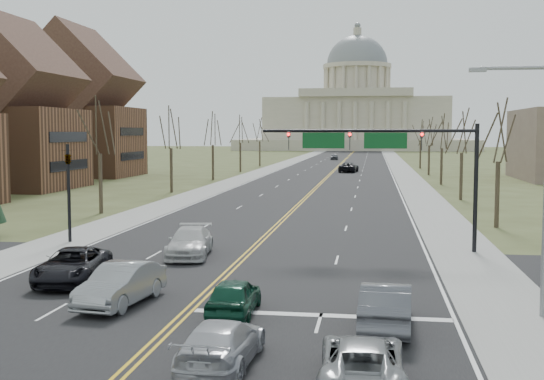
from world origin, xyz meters
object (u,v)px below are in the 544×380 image
(signal_left, at_px, (69,182))
(car_nb_outer_lead, at_px, (386,305))
(car_sb_inner_lead, at_px, (121,284))
(car_sb_inner_second, at_px, (190,242))
(car_far_nb, at_px, (349,167))
(car_nb_inner_second, at_px, (221,343))
(car_sb_outer_lead, at_px, (72,265))
(car_nb_inner_lead, at_px, (234,296))
(car_far_sb, at_px, (334,157))
(street_light, at_px, (539,174))
(car_nb_outer_second, at_px, (362,361))
(signal_mast, at_px, (384,149))

(signal_left, xyz_separation_m, car_nb_outer_lead, (18.83, -15.83, -2.91))
(car_sb_inner_lead, distance_m, car_sb_inner_second, 10.46)
(car_sb_inner_second, distance_m, car_far_nb, 80.31)
(car_nb_inner_second, bearing_deg, car_sb_outer_lead, -45.13)
(car_nb_outer_lead, bearing_deg, car_nb_inner_lead, -7.18)
(car_nb_outer_lead, bearing_deg, car_sb_outer_lead, -18.12)
(car_nb_inner_lead, relative_size, car_nb_outer_lead, 0.83)
(car_far_sb, bearing_deg, car_sb_inner_second, -91.66)
(street_light, relative_size, car_nb_inner_lead, 2.25)
(car_nb_inner_lead, bearing_deg, car_nb_outer_lead, 169.02)
(street_light, distance_m, car_far_sb, 142.28)
(car_nb_inner_lead, distance_m, car_nb_inner_second, 5.55)
(street_light, relative_size, car_nb_outer_second, 1.87)
(signal_mast, height_order, car_nb_inner_second, signal_mast)
(car_nb_inner_lead, bearing_deg, car_sb_inner_lead, -10.71)
(car_nb_outer_lead, relative_size, car_nb_outer_second, 1.00)
(car_far_nb, bearing_deg, car_sb_inner_second, 93.60)
(signal_mast, relative_size, car_far_nb, 2.07)
(street_light, xyz_separation_m, car_nb_outer_second, (-6.13, -7.83, -4.54))
(car_far_nb, bearing_deg, car_nb_inner_second, 97.56)
(car_nb_outer_second, bearing_deg, car_sb_outer_lead, -40.72)
(car_sb_inner_lead, relative_size, car_sb_outer_lead, 0.90)
(car_nb_outer_second, relative_size, car_far_sb, 1.10)
(signal_left, distance_m, car_sb_outer_lead, 12.06)
(car_nb_inner_second, relative_size, car_sb_inner_lead, 0.96)
(car_nb_outer_second, bearing_deg, car_far_sb, -87.68)
(car_nb_inner_second, distance_m, car_sb_inner_lead, 8.31)
(signal_mast, relative_size, street_light, 1.34)
(signal_mast, relative_size, car_sb_inner_lead, 2.50)
(street_light, xyz_separation_m, car_far_sb, (-15.35, 141.38, -4.46))
(car_far_nb, distance_m, car_far_sb, 51.65)
(signal_left, height_order, car_far_sb, signal_left)
(street_light, height_order, car_far_nb, street_light)
(car_sb_outer_lead, bearing_deg, car_sb_inner_lead, -51.45)
(signal_mast, height_order, car_far_sb, signal_mast)
(car_nb_outer_second, relative_size, car_sb_inner_lead, 1.00)
(car_nb_outer_lead, distance_m, car_far_nb, 92.45)
(signal_mast, xyz_separation_m, street_light, (5.29, -13.50, -0.54))
(signal_mast, xyz_separation_m, signal_left, (-18.95, 0.00, -2.05))
(signal_mast, height_order, car_nb_outer_second, signal_mast)
(car_nb_inner_second, height_order, car_sb_inner_lead, car_sb_inner_lead)
(car_sb_inner_lead, bearing_deg, car_sb_outer_lead, 143.14)
(car_nb_inner_lead, xyz_separation_m, car_nb_outer_lead, (5.52, -0.97, 0.11))
(car_nb_outer_second, bearing_deg, street_light, -129.27)
(car_nb_outer_second, bearing_deg, signal_left, -50.88)
(car_far_sb, bearing_deg, car_nb_inner_second, -89.51)
(car_nb_inner_lead, height_order, car_nb_outer_lead, car_nb_outer_lead)
(street_light, distance_m, car_nb_outer_second, 10.93)
(car_far_nb, bearing_deg, car_far_sb, -76.38)
(car_nb_outer_lead, xyz_separation_m, car_sb_inner_lead, (-10.17, 1.77, 0.00))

